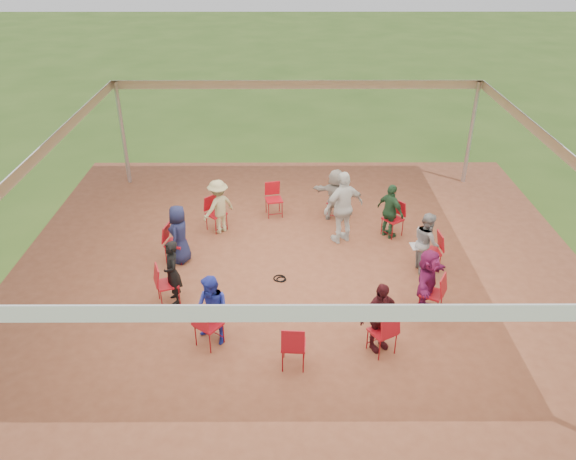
{
  "coord_description": "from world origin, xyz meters",
  "views": [
    {
      "loc": [
        -0.31,
        -10.41,
        6.92
      ],
      "look_at": [
        -0.27,
        0.3,
        0.96
      ],
      "focal_mm": 35.0,
      "sensor_mm": 36.0,
      "label": 1
    }
  ],
  "objects_px": {
    "chair_2": "(336,202)",
    "person_seated_7": "(379,317)",
    "person_seated_5": "(172,273)",
    "person_seated_3": "(219,207)",
    "standing_person": "(344,207)",
    "chair_1": "(393,219)",
    "chair_8": "(293,345)",
    "person_seated_6": "(212,311)",
    "chair_5": "(175,243)",
    "chair_9": "(382,332)",
    "person_seated_0": "(427,242)",
    "laptop": "(419,244)",
    "person_seated_2": "(335,195)",
    "chair_4": "(216,214)",
    "chair_7": "(209,325)",
    "chair_3": "(274,200)",
    "chair_6": "(168,284)",
    "chair_0": "(430,251)",
    "chair_10": "(432,294)",
    "person_seated_8": "(427,281)",
    "person_seated_1": "(390,211)",
    "cable_coil": "(280,279)",
    "person_seated_4": "(179,234)"
  },
  "relations": [
    {
      "from": "chair_2",
      "to": "person_seated_7",
      "type": "distance_m",
      "value": 5.18
    },
    {
      "from": "chair_2",
      "to": "person_seated_5",
      "type": "distance_m",
      "value": 5.18
    },
    {
      "from": "person_seated_3",
      "to": "standing_person",
      "type": "bearing_deg",
      "value": 125.74
    },
    {
      "from": "chair_1",
      "to": "chair_8",
      "type": "bearing_deg",
      "value": 114.55
    },
    {
      "from": "person_seated_5",
      "to": "person_seated_6",
      "type": "bearing_deg",
      "value": 16.36
    },
    {
      "from": "chair_5",
      "to": "chair_9",
      "type": "bearing_deg",
      "value": 65.45
    },
    {
      "from": "person_seated_0",
      "to": "laptop",
      "type": "height_order",
      "value": "person_seated_0"
    },
    {
      "from": "chair_9",
      "to": "person_seated_3",
      "type": "height_order",
      "value": "person_seated_3"
    },
    {
      "from": "chair_9",
      "to": "person_seated_2",
      "type": "xyz_separation_m",
      "value": [
        -0.45,
        5.15,
        0.25
      ]
    },
    {
      "from": "person_seated_3",
      "to": "chair_4",
      "type": "bearing_deg",
      "value": -90.0
    },
    {
      "from": "standing_person",
      "to": "laptop",
      "type": "relative_size",
      "value": 5.13
    },
    {
      "from": "laptop",
      "to": "chair_7",
      "type": "bearing_deg",
      "value": 115.87
    },
    {
      "from": "chair_3",
      "to": "person_seated_6",
      "type": "xyz_separation_m",
      "value": [
        -1.02,
        -5.07,
        0.25
      ]
    },
    {
      "from": "chair_2",
      "to": "chair_6",
      "type": "distance_m",
      "value": 5.28
    },
    {
      "from": "person_seated_5",
      "to": "chair_0",
      "type": "bearing_deg",
      "value": 81.64
    },
    {
      "from": "chair_0",
      "to": "chair_7",
      "type": "height_order",
      "value": "same"
    },
    {
      "from": "chair_3",
      "to": "chair_5",
      "type": "bearing_deg",
      "value": 32.73
    },
    {
      "from": "chair_0",
      "to": "chair_3",
      "type": "relative_size",
      "value": 1.0
    },
    {
      "from": "chair_10",
      "to": "standing_person",
      "type": "relative_size",
      "value": 0.5
    },
    {
      "from": "chair_0",
      "to": "chair_10",
      "type": "distance_m",
      "value": 1.63
    },
    {
      "from": "chair_7",
      "to": "person_seated_8",
      "type": "distance_m",
      "value": 4.3
    },
    {
      "from": "chair_8",
      "to": "person_seated_5",
      "type": "relative_size",
      "value": 0.65
    },
    {
      "from": "chair_3",
      "to": "person_seated_1",
      "type": "relative_size",
      "value": 0.65
    },
    {
      "from": "chair_10",
      "to": "cable_coil",
      "type": "height_order",
      "value": "chair_10"
    },
    {
      "from": "chair_8",
      "to": "person_seated_4",
      "type": "xyz_separation_m",
      "value": [
        -2.53,
        3.47,
        0.25
      ]
    },
    {
      "from": "laptop",
      "to": "chair_9",
      "type": "bearing_deg",
      "value": 151.77
    },
    {
      "from": "chair_3",
      "to": "person_seated_1",
      "type": "distance_m",
      "value": 3.08
    },
    {
      "from": "chair_4",
      "to": "person_seated_2",
      "type": "height_order",
      "value": "person_seated_2"
    },
    {
      "from": "chair_5",
      "to": "chair_6",
      "type": "relative_size",
      "value": 1.0
    },
    {
      "from": "person_seated_0",
      "to": "person_seated_4",
      "type": "relative_size",
      "value": 1.0
    },
    {
      "from": "chair_1",
      "to": "person_seated_6",
      "type": "height_order",
      "value": "person_seated_6"
    },
    {
      "from": "chair_3",
      "to": "cable_coil",
      "type": "distance_m",
      "value": 3.07
    },
    {
      "from": "chair_1",
      "to": "person_seated_7",
      "type": "height_order",
      "value": "person_seated_7"
    },
    {
      "from": "chair_4",
      "to": "person_seated_2",
      "type": "bearing_deg",
      "value": 145.39
    },
    {
      "from": "chair_10",
      "to": "standing_person",
      "type": "distance_m",
      "value": 3.26
    },
    {
      "from": "chair_2",
      "to": "chair_7",
      "type": "xyz_separation_m",
      "value": [
        -2.72,
        -5.06,
        0.0
      ]
    },
    {
      "from": "chair_1",
      "to": "chair_6",
      "type": "distance_m",
      "value": 5.74
    },
    {
      "from": "chair_2",
      "to": "person_seated_7",
      "type": "height_order",
      "value": "person_seated_7"
    },
    {
      "from": "chair_6",
      "to": "chair_7",
      "type": "height_order",
      "value": "same"
    },
    {
      "from": "chair_0",
      "to": "person_seated_8",
      "type": "xyz_separation_m",
      "value": [
        -0.44,
        -1.54,
        0.25
      ]
    },
    {
      "from": "person_seated_0",
      "to": "chair_0",
      "type": "bearing_deg",
      "value": -90.0
    },
    {
      "from": "laptop",
      "to": "person_seated_6",
      "type": "bearing_deg",
      "value": 115.32
    },
    {
      "from": "person_seated_1",
      "to": "chair_1",
      "type": "bearing_deg",
      "value": -90.0
    },
    {
      "from": "chair_3",
      "to": "chair_0",
      "type": "bearing_deg",
      "value": 130.91
    },
    {
      "from": "person_seated_3",
      "to": "laptop",
      "type": "xyz_separation_m",
      "value": [
        4.59,
        -1.75,
        -0.04
      ]
    },
    {
      "from": "chair_8",
      "to": "standing_person",
      "type": "distance_m",
      "value": 4.57
    },
    {
      "from": "person_seated_6",
      "to": "person_seated_7",
      "type": "relative_size",
      "value": 1.0
    },
    {
      "from": "chair_9",
      "to": "person_seated_3",
      "type": "xyz_separation_m",
      "value": [
        -3.39,
        4.49,
        0.25
      ]
    },
    {
      "from": "person_seated_4",
      "to": "standing_person",
      "type": "xyz_separation_m",
      "value": [
        3.77,
        0.91,
        0.21
      ]
    },
    {
      "from": "person_seated_8",
      "to": "person_seated_5",
      "type": "bearing_deg",
      "value": 114.55
    }
  ]
}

